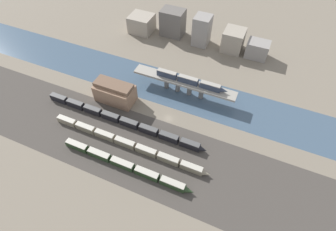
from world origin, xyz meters
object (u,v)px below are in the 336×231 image
train_yard_far (122,121)px  warehouse_building (115,92)px  train_yard_near (125,165)px  train_yard_mid (127,144)px  train_on_bridge (191,81)px

train_yard_far → warehouse_building: size_ratio=4.25×
warehouse_building → train_yard_near: bearing=-53.9°
train_yard_near → train_yard_mid: (-4.94, 10.96, -0.05)m
train_yard_mid → train_yard_far: size_ratio=0.91×
train_yard_mid → train_yard_near: bearing=-65.7°
train_on_bridge → train_yard_near: size_ratio=0.62×
train_on_bridge → train_yard_mid: size_ratio=0.49×
train_yard_mid → train_on_bridge: bearing=71.4°
train_yard_near → train_yard_mid: size_ratio=0.79×
train_yard_far → train_on_bridge: bearing=53.9°
warehouse_building → train_on_bridge: bearing=29.4°
train_yard_mid → warehouse_building: (-21.65, 25.47, 4.18)m
train_on_bridge → train_yard_far: train_on_bridge is taller
train_on_bridge → train_yard_mid: bearing=-108.6°
train_yard_near → warehouse_building: size_ratio=3.04×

